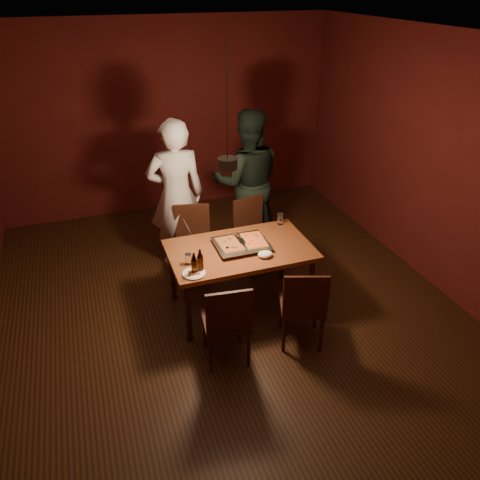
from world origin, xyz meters
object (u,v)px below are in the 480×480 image
object	(u,v)px
chair_far_left	(193,235)
diner_white	(176,195)
chair_near_right	(303,302)
beer_bottle_a	(194,264)
beer_bottle_b	(200,260)
pendant_lamp	(228,162)
chair_far_right	(253,227)
plate_slice	(194,273)
pizza_tray	(242,245)
chair_near_left	(227,318)
dining_table	(240,254)
diner_dark	(247,182)

from	to	relation	value
chair_far_left	diner_white	bearing A→B (deg)	-59.12
chair_near_right	beer_bottle_a	bearing A→B (deg)	171.27
beer_bottle_b	diner_white	size ratio (longest dim) A/B	0.12
pendant_lamp	beer_bottle_b	bearing A→B (deg)	-155.48
chair_far_right	pendant_lamp	bearing A→B (deg)	43.64
plate_slice	diner_white	world-z (taller)	diner_white
pizza_tray	beer_bottle_a	distance (m)	0.69
pizza_tray	beer_bottle_b	bearing A→B (deg)	-156.13
plate_slice	chair_far_left	bearing A→B (deg)	76.72
chair_far_left	beer_bottle_a	distance (m)	1.20
chair_far_right	chair_near_right	world-z (taller)	same
diner_white	chair_near_left	bearing A→B (deg)	94.83
beer_bottle_a	plate_slice	xyz separation A→B (m)	(-0.01, -0.01, -0.10)
dining_table	chair_far_right	world-z (taller)	chair_far_right
dining_table	beer_bottle_a	size ratio (longest dim) A/B	6.58
pizza_tray	diner_white	world-z (taller)	diner_white
chair_far_left	chair_near_left	xyz separation A→B (m)	(-0.09, -1.61, 0.00)
chair_near_left	diner_dark	distance (m)	2.29
chair_far_right	beer_bottle_a	bearing A→B (deg)	34.56
chair_far_right	dining_table	bearing A→B (deg)	48.00
beer_bottle_a	pendant_lamp	world-z (taller)	pendant_lamp
diner_dark	pendant_lamp	world-z (taller)	pendant_lamp
pendant_lamp	chair_near_left	bearing A→B (deg)	-109.44
plate_slice	pendant_lamp	xyz separation A→B (m)	(0.41, 0.19, 1.00)
beer_bottle_a	beer_bottle_b	bearing A→B (deg)	26.36
dining_table	pendant_lamp	size ratio (longest dim) A/B	1.36
beer_bottle_a	dining_table	bearing A→B (deg)	28.60
plate_slice	diner_white	bearing A→B (deg)	83.64
pizza_tray	plate_slice	xyz separation A→B (m)	(-0.60, -0.34, -0.01)
chair_far_right	chair_near_right	bearing A→B (deg)	74.49
pendant_lamp	plate_slice	bearing A→B (deg)	-154.90
chair_near_right	beer_bottle_a	size ratio (longest dim) A/B	2.35
chair_far_right	chair_near_right	size ratio (longest dim) A/B	0.94
chair_far_right	beer_bottle_b	distance (m)	1.45
chair_near_left	chair_near_right	size ratio (longest dim) A/B	0.91
chair_near_right	beer_bottle_a	world-z (taller)	beer_bottle_a
chair_far_left	pizza_tray	bearing A→B (deg)	125.09
diner_dark	pendant_lamp	distance (m)	1.76
beer_bottle_a	diner_dark	bearing A→B (deg)	54.71
chair_near_left	beer_bottle_a	distance (m)	0.61
dining_table	beer_bottle_a	xyz separation A→B (m)	(-0.57, -0.31, 0.19)
chair_far_right	pizza_tray	distance (m)	0.89
chair_near_left	pendant_lamp	distance (m)	1.42
pizza_tray	chair_far_left	bearing A→B (deg)	107.10
dining_table	chair_near_left	xyz separation A→B (m)	(-0.40, -0.79, -0.14)
beer_bottle_b	diner_white	world-z (taller)	diner_white
beer_bottle_b	dining_table	bearing A→B (deg)	28.89
beer_bottle_b	diner_white	xyz separation A→B (m)	(0.08, 1.41, 0.07)
pendant_lamp	dining_table	bearing A→B (deg)	36.87
chair_far_right	beer_bottle_b	xyz separation A→B (m)	(-0.94, -1.06, 0.33)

